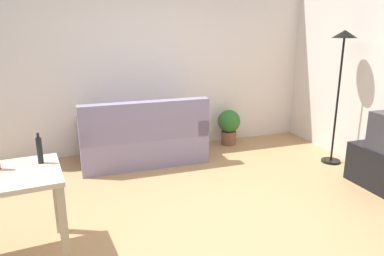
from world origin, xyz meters
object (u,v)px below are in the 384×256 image
bottle_dark (40,150)px  torchiere_lamp (342,61)px  couch (143,141)px  potted_plant (229,125)px

bottle_dark → torchiere_lamp: bearing=12.7°
couch → bottle_dark: bottle_dark is taller
couch → potted_plant: bearing=-168.0°
potted_plant → torchiere_lamp: bearing=-49.3°
bottle_dark → potted_plant: bearing=37.4°
couch → potted_plant: size_ratio=3.00×
torchiere_lamp → bottle_dark: torchiere_lamp is taller
couch → bottle_dark: (-1.20, -1.73, 0.57)m
torchiere_lamp → potted_plant: 1.93m
potted_plant → bottle_dark: size_ratio=2.18×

